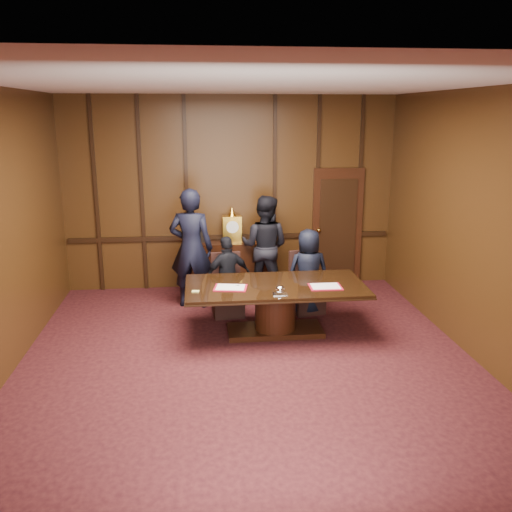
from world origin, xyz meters
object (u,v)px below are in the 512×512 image
at_px(sideboard, 233,264).
at_px(signatory_left, 228,277).
at_px(witness_left, 191,248).
at_px(conference_table, 275,301).
at_px(witness_right, 265,246).
at_px(signatory_right, 308,272).

relative_size(sideboard, signatory_left, 1.22).
bearing_deg(witness_left, signatory_left, 148.04).
bearing_deg(conference_table, witness_right, 88.07).
bearing_deg(conference_table, signatory_left, 129.09).
bearing_deg(signatory_right, witness_right, -63.03).
relative_size(conference_table, signatory_left, 2.00).
relative_size(signatory_right, witness_left, 0.70).
height_order(conference_table, signatory_right, signatory_right).
bearing_deg(signatory_left, signatory_right, 161.10).
bearing_deg(witness_left, signatory_right, 175.48).
bearing_deg(conference_table, signatory_right, 50.91).
distance_m(sideboard, signatory_left, 1.38).
bearing_deg(witness_right, conference_table, 111.39).
bearing_deg(signatory_left, witness_left, -62.64).
distance_m(witness_left, witness_right, 1.35).
xyz_separation_m(signatory_left, witness_right, (0.71, 0.96, 0.25)).
xyz_separation_m(conference_table, witness_left, (-1.22, 1.35, 0.49)).
bearing_deg(sideboard, witness_left, -132.19).
bearing_deg(sideboard, signatory_left, -96.93).
bearing_deg(witness_left, witness_right, -150.32).
relative_size(signatory_left, witness_left, 0.65).
bearing_deg(sideboard, witness_right, -36.24).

